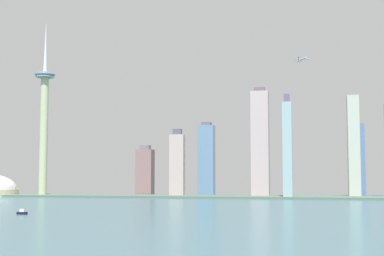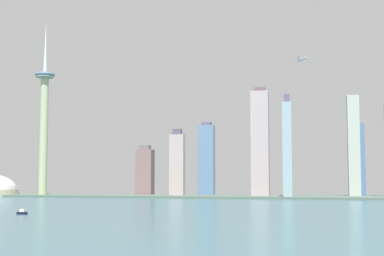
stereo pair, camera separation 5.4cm
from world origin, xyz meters
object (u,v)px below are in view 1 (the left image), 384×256
at_px(skyscraper_2, 260,144).
at_px(skyscraper_4, 145,172).
at_px(skyscraper_7, 354,147).
at_px(airplane, 302,59).
at_px(boat_0, 22,212).
at_px(skyscraper_3, 359,160).
at_px(skyscraper_1, 177,165).
at_px(observation_tower, 44,113).
at_px(skyscraper_5, 287,149).
at_px(skyscraper_6, 206,160).

bearing_deg(skyscraper_2, skyscraper_4, 172.15).
bearing_deg(skyscraper_7, airplane, -133.44).
bearing_deg(boat_0, skyscraper_4, -93.13).
bearing_deg(skyscraper_2, skyscraper_7, 6.70).
bearing_deg(skyscraper_3, skyscraper_4, -172.59).
bearing_deg(airplane, skyscraper_7, 111.48).
relative_size(skyscraper_3, skyscraper_7, 0.75).
relative_size(boat_0, airplane, 0.34).
relative_size(skyscraper_1, boat_0, 11.75).
xyz_separation_m(observation_tower, skyscraper_7, (487.55, 39.52, -58.49)).
bearing_deg(skyscraper_5, skyscraper_3, 45.94).
height_order(skyscraper_4, boat_0, skyscraper_4).
height_order(skyscraper_2, airplane, airplane).
relative_size(observation_tower, skyscraper_7, 1.87).
relative_size(skyscraper_1, skyscraper_7, 0.69).
distance_m(skyscraper_1, airplane, 251.71).
distance_m(skyscraper_5, boat_0, 439.23).
xyz_separation_m(skyscraper_5, skyscraper_7, (96.52, 57.06, 5.03)).
height_order(observation_tower, skyscraper_2, observation_tower).
bearing_deg(skyscraper_4, skyscraper_7, -1.74).
bearing_deg(skyscraper_7, skyscraper_4, 178.26).
bearing_deg(skyscraper_1, boat_0, -94.81).
bearing_deg(skyscraper_7, observation_tower, -175.37).
height_order(observation_tower, skyscraper_7, observation_tower).
xyz_separation_m(skyscraper_1, boat_0, (-35.17, -417.75, -48.87)).
bearing_deg(skyscraper_3, skyscraper_6, -176.41).
bearing_deg(skyscraper_2, airplane, -42.85).
height_order(skyscraper_2, skyscraper_6, skyscraper_2).
relative_size(observation_tower, skyscraper_5, 1.91).
xyz_separation_m(skyscraper_4, skyscraper_6, (97.33, 29.17, 19.94)).
xyz_separation_m(observation_tower, skyscraper_4, (156.84, 49.58, -96.22)).
height_order(skyscraper_5, boat_0, skyscraper_5).
bearing_deg(skyscraper_2, skyscraper_3, 25.20).
height_order(skyscraper_1, skyscraper_4, skyscraper_1).
xyz_separation_m(boat_0, airplane, (230.94, 360.11, 196.22)).
height_order(skyscraper_1, skyscraper_3, skyscraper_3).
distance_m(skyscraper_6, boat_0, 485.48).
bearing_deg(skyscraper_3, airplane, -122.73).
bearing_deg(skyscraper_4, boat_0, -86.62).
distance_m(observation_tower, airplane, 420.56).
bearing_deg(skyscraper_1, skyscraper_5, -12.17).
bearing_deg(skyscraper_6, skyscraper_7, -9.54).
bearing_deg(skyscraper_1, skyscraper_4, 154.12).
height_order(skyscraper_2, skyscraper_7, skyscraper_2).
distance_m(skyscraper_1, skyscraper_3, 290.44).
distance_m(observation_tower, skyscraper_6, 276.81).
xyz_separation_m(observation_tower, boat_0, (183.25, -398.05, -133.95)).
bearing_deg(skyscraper_5, skyscraper_2, 136.38).
relative_size(skyscraper_7, airplane, 5.81).
distance_m(boat_0, airplane, 470.65).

